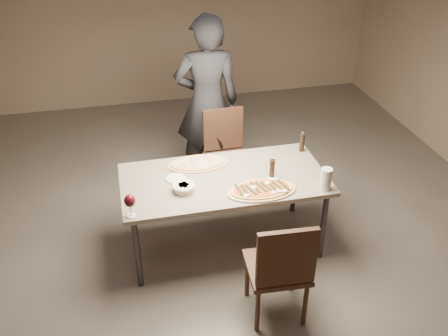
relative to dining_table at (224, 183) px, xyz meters
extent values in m
plane|color=#59524D|center=(0.00, 0.00, -0.69)|extent=(7.00, 7.00, 0.00)
plane|color=gray|center=(0.00, 3.50, 0.71)|extent=(6.00, 0.00, 6.00)
cube|color=gray|center=(0.00, 0.00, 0.04)|extent=(1.80, 0.90, 0.04)
cylinder|color=#333335|center=(-0.82, -0.37, -0.34)|extent=(0.05, 0.05, 0.71)
cylinder|color=#333335|center=(0.82, -0.37, -0.34)|extent=(0.05, 0.05, 0.71)
cylinder|color=#333335|center=(-0.82, 0.37, -0.34)|extent=(0.05, 0.05, 0.71)
cylinder|color=#333335|center=(0.82, 0.37, -0.34)|extent=(0.05, 0.05, 0.71)
ellipsoid|color=white|center=(0.34, -0.36, 0.10)|extent=(0.05, 0.05, 0.01)
ellipsoid|color=white|center=(0.20, -0.25, 0.10)|extent=(0.05, 0.05, 0.01)
ellipsoid|color=white|center=(0.33, -0.22, 0.10)|extent=(0.05, 0.05, 0.01)
ellipsoid|color=white|center=(0.39, -0.35, 0.10)|extent=(0.05, 0.05, 0.01)
ellipsoid|color=white|center=(0.43, -0.36, 0.10)|extent=(0.05, 0.05, 0.01)
ellipsoid|color=white|center=(0.11, -0.36, 0.10)|extent=(0.05, 0.05, 0.01)
cube|color=#213215|center=(0.07, -0.26, 0.09)|extent=(0.04, 0.17, 0.01)
cube|color=#213215|center=(0.11, -0.29, 0.09)|extent=(0.05, 0.17, 0.01)
cube|color=#213215|center=(0.16, -0.29, 0.09)|extent=(0.08, 0.17, 0.01)
cube|color=#213215|center=(0.21, -0.26, 0.09)|extent=(0.05, 0.17, 0.01)
cube|color=#213215|center=(0.26, -0.26, 0.09)|extent=(0.07, 0.17, 0.01)
cube|color=#213215|center=(0.31, -0.28, 0.09)|extent=(0.08, 0.17, 0.01)
cube|color=#213215|center=(0.35, -0.28, 0.09)|extent=(0.06, 0.17, 0.01)
cube|color=#213215|center=(0.40, -0.29, 0.09)|extent=(0.07, 0.17, 0.01)
cube|color=#213215|center=(0.45, -0.27, 0.09)|extent=(0.07, 0.17, 0.01)
cylinder|color=#D48584|center=(-0.23, 0.27, 0.09)|extent=(0.07, 0.07, 0.00)
cylinder|color=#D48584|center=(-0.06, 0.29, 0.09)|extent=(0.07, 0.07, 0.00)
cylinder|color=#D48584|center=(-0.24, 0.33, 0.09)|extent=(0.07, 0.07, 0.00)
cylinder|color=#D48584|center=(-0.17, 0.31, 0.09)|extent=(0.07, 0.07, 0.00)
cylinder|color=#D48584|center=(-0.22, 0.19, 0.09)|extent=(0.07, 0.07, 0.00)
cylinder|color=#D48584|center=(-0.31, 0.24, 0.09)|extent=(0.07, 0.07, 0.00)
cylinder|color=#D48584|center=(-0.09, 0.34, 0.09)|extent=(0.07, 0.07, 0.00)
cylinder|color=beige|center=(-0.38, -0.13, 0.09)|extent=(0.17, 0.17, 0.06)
torus|color=beige|center=(-0.38, -0.13, 0.11)|extent=(0.19, 0.19, 0.03)
cube|color=#AB6C45|center=(-0.35, -0.13, 0.10)|extent=(0.06, 0.05, 0.04)
cube|color=#AB6C45|center=(-0.37, -0.10, 0.10)|extent=(0.05, 0.05, 0.04)
cube|color=#AB6C45|center=(-0.40, -0.11, 0.10)|extent=(0.06, 0.06, 0.04)
cube|color=#AB6C45|center=(-0.40, -0.14, 0.10)|extent=(0.06, 0.07, 0.04)
cube|color=#AB6C45|center=(-0.37, -0.15, 0.10)|extent=(0.06, 0.06, 0.04)
cylinder|color=white|center=(0.40, -0.15, 0.06)|extent=(0.12, 0.12, 0.01)
cylinder|color=#A08F3B|center=(0.40, -0.15, 0.07)|extent=(0.08, 0.08, 0.00)
cylinder|color=black|center=(0.83, 0.30, 0.14)|extent=(0.05, 0.05, 0.16)
cylinder|color=black|center=(0.83, 0.30, 0.23)|extent=(0.05, 0.05, 0.02)
sphere|color=gold|center=(0.83, 0.30, 0.25)|extent=(0.02, 0.02, 0.02)
cylinder|color=black|center=(0.41, -0.09, 0.14)|extent=(0.05, 0.05, 0.16)
cylinder|color=black|center=(0.41, -0.09, 0.23)|extent=(0.05, 0.05, 0.02)
sphere|color=gold|center=(0.41, -0.09, 0.25)|extent=(0.02, 0.02, 0.02)
cylinder|color=silver|center=(0.79, -0.36, 0.16)|extent=(0.10, 0.10, 0.20)
cylinder|color=silver|center=(-0.83, -0.38, 0.06)|extent=(0.08, 0.08, 0.01)
cylinder|color=silver|center=(-0.83, -0.38, 0.11)|extent=(0.01, 0.01, 0.09)
ellipsoid|color=#4A0A15|center=(-0.83, -0.38, 0.20)|extent=(0.09, 0.09, 0.11)
cylinder|color=white|center=(-0.41, 0.07, 0.06)|extent=(0.17, 0.17, 0.01)
cube|color=#3C2319|center=(0.21, -0.88, -0.24)|extent=(0.49, 0.49, 0.04)
cylinder|color=#3C2319|center=(0.02, -1.06, -0.48)|extent=(0.04, 0.04, 0.43)
cylinder|color=#3C2319|center=(0.39, -1.08, -0.48)|extent=(0.04, 0.04, 0.43)
cylinder|color=#3C2319|center=(0.04, -0.69, -0.48)|extent=(0.04, 0.04, 0.43)
cylinder|color=#3C2319|center=(0.41, -0.71, -0.48)|extent=(0.04, 0.04, 0.43)
cube|color=#3C2319|center=(0.20, -1.09, 0.04)|extent=(0.44, 0.07, 0.48)
cube|color=#3C2319|center=(0.23, 0.79, -0.26)|extent=(0.46, 0.46, 0.04)
cylinder|color=#3C2319|center=(0.40, 0.98, -0.48)|extent=(0.04, 0.04, 0.42)
cylinder|color=#3C2319|center=(0.04, 0.97, -0.48)|extent=(0.04, 0.04, 0.42)
cylinder|color=#3C2319|center=(0.42, 0.61, -0.48)|extent=(0.04, 0.04, 0.42)
cylinder|color=#3C2319|center=(0.05, 0.60, -0.48)|extent=(0.04, 0.04, 0.42)
cube|color=#3C2319|center=(0.22, 0.99, 0.02)|extent=(0.43, 0.06, 0.47)
imported|color=black|center=(0.09, 1.18, 0.25)|extent=(0.72, 0.50, 1.89)
camera|label=1|loc=(-0.83, -3.59, 2.41)|focal=40.00mm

